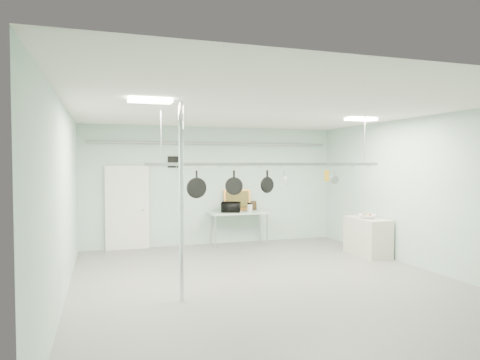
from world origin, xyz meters
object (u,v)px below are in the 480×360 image
object	(u,v)px
prep_table	(239,214)
coffee_canister	(250,208)
chrome_pole	(181,202)
skillet_left	(197,184)
skillet_right	(267,181)
pot_rack	(271,163)
side_cabinet	(367,237)
fruit_bowl	(367,216)
microwave	(231,207)
skillet_mid	(234,182)

from	to	relation	value
prep_table	coffee_canister	world-z (taller)	coffee_canister
chrome_pole	skillet_left	size ratio (longest dim) A/B	6.28
coffee_canister	skillet_right	size ratio (longest dim) A/B	0.45
pot_rack	skillet_right	distance (m)	0.37
side_cabinet	coffee_canister	size ratio (longest dim) A/B	6.18
chrome_pole	coffee_canister	world-z (taller)	chrome_pole
chrome_pole	pot_rack	bearing A→B (deg)	25.35
skillet_left	fruit_bowl	bearing A→B (deg)	8.33
side_cabinet	microwave	distance (m)	3.56
skillet_left	skillet_mid	size ratio (longest dim) A/B	1.12
chrome_pole	fruit_bowl	distance (m)	5.23
pot_rack	skillet_right	size ratio (longest dim) A/B	11.07
side_cabinet	microwave	size ratio (longest dim) A/B	2.43
skillet_mid	prep_table	bearing A→B (deg)	99.54
skillet_left	skillet_mid	world-z (taller)	same
chrome_pole	coffee_canister	distance (m)	5.00
chrome_pole	skillet_mid	size ratio (longest dim) A/B	7.01
microwave	coffee_canister	world-z (taller)	microwave
fruit_bowl	prep_table	bearing A→B (deg)	138.20
skillet_right	fruit_bowl	bearing A→B (deg)	3.37
coffee_canister	fruit_bowl	bearing A→B (deg)	-45.93
microwave	skillet_mid	bearing A→B (deg)	97.46
pot_rack	coffee_canister	world-z (taller)	pot_rack
side_cabinet	pot_rack	size ratio (longest dim) A/B	0.25
chrome_pole	microwave	world-z (taller)	chrome_pole
coffee_canister	microwave	bearing A→B (deg)	-172.91
coffee_canister	side_cabinet	bearing A→B (deg)	-44.84
prep_table	side_cabinet	world-z (taller)	prep_table
pot_rack	microwave	world-z (taller)	pot_rack
skillet_mid	skillet_right	bearing A→B (deg)	28.66
pot_rack	skillet_left	size ratio (longest dim) A/B	9.41
chrome_pole	pot_rack	distance (m)	2.19
microwave	skillet_right	world-z (taller)	skillet_right
skillet_left	coffee_canister	bearing A→B (deg)	51.30
prep_table	fruit_bowl	xyz separation A→B (m)	(2.51, -2.24, 0.12)
microwave	fruit_bowl	world-z (taller)	microwave
prep_table	pot_rack	xyz separation A→B (m)	(-0.40, -3.30, 1.40)
prep_table	microwave	xyz separation A→B (m)	(-0.24, -0.06, 0.21)
skillet_left	skillet_right	world-z (taller)	same
chrome_pole	coffee_canister	bearing A→B (deg)	58.08
fruit_bowl	skillet_mid	size ratio (longest dim) A/B	0.86
skillet_left	pot_rack	bearing A→B (deg)	-5.31
prep_table	skillet_left	distance (m)	3.92
coffee_canister	pot_rack	bearing A→B (deg)	-102.33
side_cabinet	pot_rack	xyz separation A→B (m)	(-2.95, -1.10, 1.78)
coffee_canister	skillet_left	bearing A→B (deg)	-123.39
pot_rack	microwave	bearing A→B (deg)	87.10
skillet_mid	skillet_right	world-z (taller)	same
chrome_pole	skillet_right	size ratio (longest dim) A/B	7.38
microwave	fruit_bowl	size ratio (longest dim) A/B	1.25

